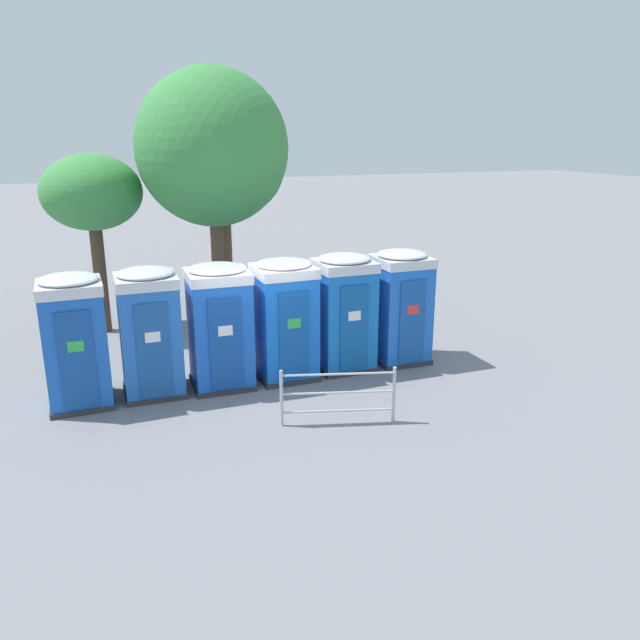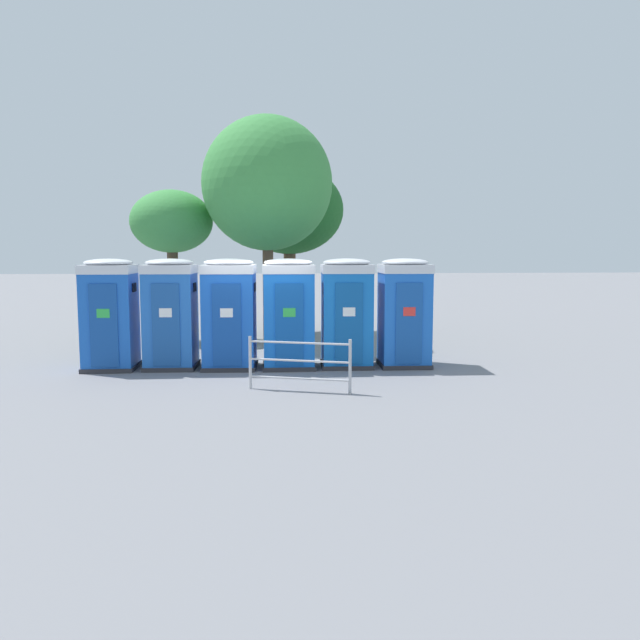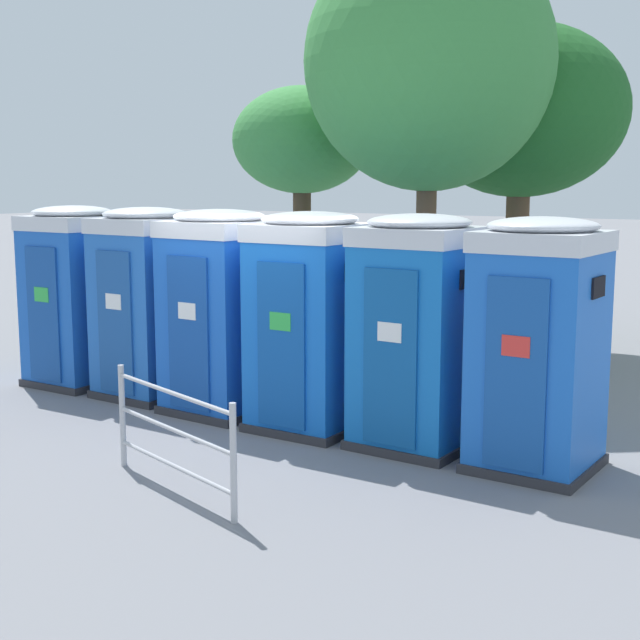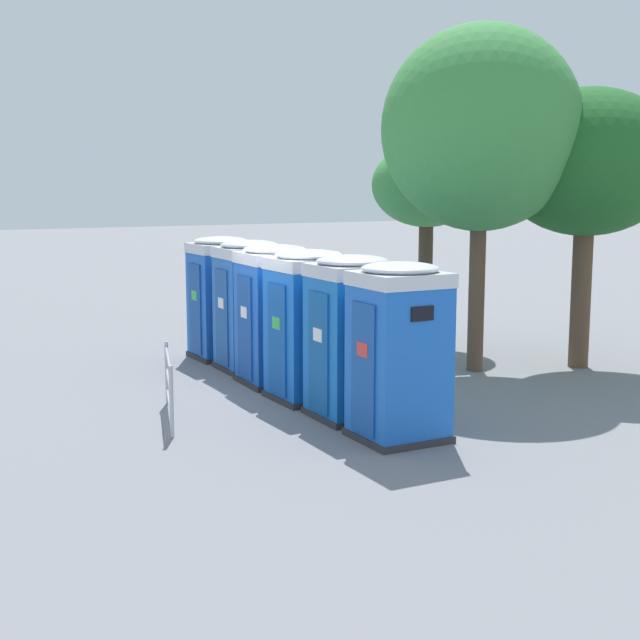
{
  "view_description": "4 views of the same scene",
  "coord_description": "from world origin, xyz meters",
  "px_view_note": "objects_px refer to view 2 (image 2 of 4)",
  "views": [
    {
      "loc": [
        -3.15,
        -11.82,
        5.0
      ],
      "look_at": [
        1.49,
        0.07,
        1.16
      ],
      "focal_mm": 35.0,
      "sensor_mm": 36.0,
      "label": 1
    },
    {
      "loc": [
        0.43,
        -14.37,
        2.73
      ],
      "look_at": [
        1.42,
        0.07,
        1.11
      ],
      "focal_mm": 35.0,
      "sensor_mm": 36.0,
      "label": 2
    },
    {
      "loc": [
        6.4,
        -8.38,
        2.89
      ],
      "look_at": [
        0.79,
        0.08,
        1.29
      ],
      "focal_mm": 50.0,
      "sensor_mm": 36.0,
      "label": 3
    },
    {
      "loc": [
        13.75,
        -6.77,
        3.62
      ],
      "look_at": [
        1.02,
        0.08,
        1.4
      ],
      "focal_mm": 50.0,
      "sensor_mm": 36.0,
      "label": 4
    }
  ],
  "objects_px": {
    "portapotty_3": "(289,313)",
    "portapotty_5": "(404,312)",
    "street_tree_0": "(289,211)",
    "street_tree_2": "(267,184)",
    "portapotty_4": "(347,312)",
    "street_tree_1": "(172,223)",
    "event_barrier": "(299,362)",
    "portapotty_0": "(110,314)",
    "portapotty_1": "(171,313)",
    "portapotty_2": "(230,313)"
  },
  "relations": [
    {
      "from": "portapotty_0",
      "to": "street_tree_1",
      "type": "bearing_deg",
      "value": 81.74
    },
    {
      "from": "portapotty_4",
      "to": "street_tree_2",
      "type": "distance_m",
      "value": 5.47
    },
    {
      "from": "portapotty_2",
      "to": "portapotty_5",
      "type": "relative_size",
      "value": 1.0
    },
    {
      "from": "portapotty_1",
      "to": "portapotty_3",
      "type": "relative_size",
      "value": 1.0
    },
    {
      "from": "portapotty_0",
      "to": "portapotty_2",
      "type": "distance_m",
      "value": 2.72
    },
    {
      "from": "portapotty_1",
      "to": "portapotty_2",
      "type": "height_order",
      "value": "same"
    },
    {
      "from": "portapotty_2",
      "to": "street_tree_2",
      "type": "bearing_deg",
      "value": 77.9
    },
    {
      "from": "portapotty_5",
      "to": "street_tree_2",
      "type": "bearing_deg",
      "value": 129.64
    },
    {
      "from": "portapotty_5",
      "to": "street_tree_0",
      "type": "relative_size",
      "value": 0.47
    },
    {
      "from": "street_tree_0",
      "to": "street_tree_2",
      "type": "distance_m",
      "value": 2.25
    },
    {
      "from": "portapotty_2",
      "to": "street_tree_1",
      "type": "bearing_deg",
      "value": 113.38
    },
    {
      "from": "street_tree_1",
      "to": "event_barrier",
      "type": "bearing_deg",
      "value": -63.84
    },
    {
      "from": "portapotty_5",
      "to": "portapotty_2",
      "type": "bearing_deg",
      "value": 179.98
    },
    {
      "from": "portapotty_5",
      "to": "street_tree_2",
      "type": "height_order",
      "value": "street_tree_2"
    },
    {
      "from": "portapotty_1",
      "to": "portapotty_5",
      "type": "bearing_deg",
      "value": -1.15
    },
    {
      "from": "portapotty_1",
      "to": "portapotty_5",
      "type": "height_order",
      "value": "same"
    },
    {
      "from": "street_tree_1",
      "to": "event_barrier",
      "type": "height_order",
      "value": "street_tree_1"
    },
    {
      "from": "street_tree_0",
      "to": "street_tree_1",
      "type": "height_order",
      "value": "street_tree_0"
    },
    {
      "from": "street_tree_0",
      "to": "event_barrier",
      "type": "distance_m",
      "value": 9.17
    },
    {
      "from": "portapotty_4",
      "to": "street_tree_0",
      "type": "distance_m",
      "value": 6.65
    },
    {
      "from": "portapotty_0",
      "to": "street_tree_0",
      "type": "bearing_deg",
      "value": 54.34
    },
    {
      "from": "portapotty_0",
      "to": "portapotty_1",
      "type": "relative_size",
      "value": 1.0
    },
    {
      "from": "portapotty_4",
      "to": "street_tree_0",
      "type": "relative_size",
      "value": 0.47
    },
    {
      "from": "portapotty_4",
      "to": "street_tree_2",
      "type": "bearing_deg",
      "value": 115.86
    },
    {
      "from": "event_barrier",
      "to": "street_tree_0",
      "type": "bearing_deg",
      "value": 90.03
    },
    {
      "from": "portapotty_3",
      "to": "event_barrier",
      "type": "bearing_deg",
      "value": -86.39
    },
    {
      "from": "street_tree_0",
      "to": "street_tree_1",
      "type": "relative_size",
      "value": 1.2
    },
    {
      "from": "portapotty_4",
      "to": "street_tree_1",
      "type": "xyz_separation_m",
      "value": [
        -4.77,
        4.71,
        2.25
      ]
    },
    {
      "from": "portapotty_2",
      "to": "street_tree_1",
      "type": "height_order",
      "value": "street_tree_1"
    },
    {
      "from": "portapotty_4",
      "to": "portapotty_5",
      "type": "distance_m",
      "value": 1.36
    },
    {
      "from": "portapotty_0",
      "to": "portapotty_1",
      "type": "xyz_separation_m",
      "value": [
        1.36,
        0.04,
        -0.0
      ]
    },
    {
      "from": "street_tree_2",
      "to": "event_barrier",
      "type": "relative_size",
      "value": 3.33
    },
    {
      "from": "portapotty_4",
      "to": "portapotty_2",
      "type": "bearing_deg",
      "value": -179.41
    },
    {
      "from": "portapotty_1",
      "to": "event_barrier",
      "type": "bearing_deg",
      "value": -42.45
    },
    {
      "from": "street_tree_2",
      "to": "portapotty_3",
      "type": "bearing_deg",
      "value": -82.45
    },
    {
      "from": "portapotty_3",
      "to": "street_tree_2",
      "type": "bearing_deg",
      "value": 97.55
    },
    {
      "from": "portapotty_1",
      "to": "street_tree_2",
      "type": "bearing_deg",
      "value": 59.99
    },
    {
      "from": "portapotty_3",
      "to": "portapotty_5",
      "type": "bearing_deg",
      "value": 0.5
    },
    {
      "from": "portapotty_2",
      "to": "street_tree_2",
      "type": "height_order",
      "value": "street_tree_2"
    },
    {
      "from": "portapotty_0",
      "to": "street_tree_2",
      "type": "height_order",
      "value": "street_tree_2"
    },
    {
      "from": "portapotty_1",
      "to": "portapotty_2",
      "type": "xyz_separation_m",
      "value": [
        1.36,
        -0.11,
        -0.0
      ]
    },
    {
      "from": "portapotty_0",
      "to": "portapotty_2",
      "type": "relative_size",
      "value": 1.0
    },
    {
      "from": "portapotty_0",
      "to": "event_barrier",
      "type": "relative_size",
      "value": 1.29
    },
    {
      "from": "portapotty_2",
      "to": "street_tree_1",
      "type": "distance_m",
      "value": 5.63
    },
    {
      "from": "portapotty_4",
      "to": "event_barrier",
      "type": "bearing_deg",
      "value": -115.25
    },
    {
      "from": "street_tree_2",
      "to": "street_tree_1",
      "type": "bearing_deg",
      "value": 164.21
    },
    {
      "from": "street_tree_0",
      "to": "portapotty_3",
      "type": "bearing_deg",
      "value": -91.46
    },
    {
      "from": "portapotty_2",
      "to": "street_tree_2",
      "type": "relative_size",
      "value": 0.39
    },
    {
      "from": "portapotty_4",
      "to": "street_tree_1",
      "type": "relative_size",
      "value": 0.56
    },
    {
      "from": "street_tree_2",
      "to": "portapotty_1",
      "type": "bearing_deg",
      "value": -120.01
    }
  ]
}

